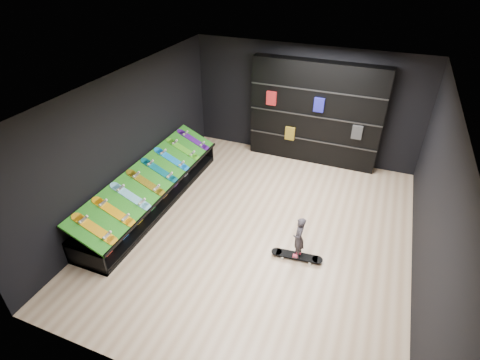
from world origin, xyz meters
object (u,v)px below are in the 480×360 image
at_px(floor_skateboard, 297,257).
at_px(child, 298,245).
at_px(back_shelving, 315,114).
at_px(display_rack, 153,194).

xyz_separation_m(floor_skateboard, child, (-0.00, 0.00, 0.31)).
relative_size(floor_skateboard, child, 1.87).
relative_size(back_shelving, floor_skateboard, 3.43).
relative_size(display_rack, floor_skateboard, 4.59).
relative_size(display_rack, child, 8.61).
relative_size(back_shelving, child, 6.42).
xyz_separation_m(back_shelving, child, (0.63, -3.85, -0.99)).
distance_m(display_rack, floor_skateboard, 3.55).
relative_size(display_rack, back_shelving, 1.34).
bearing_deg(display_rack, child, -8.58).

